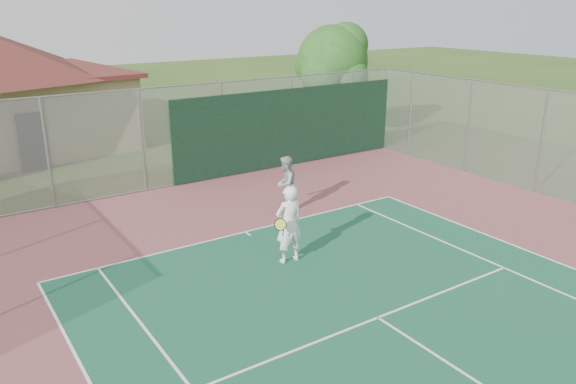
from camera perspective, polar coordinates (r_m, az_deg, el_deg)
name	(u,v)px	position (r m, az deg, el deg)	size (l,w,h in m)	color
back_fence	(225,133)	(20.64, -6.40, 5.99)	(20.08, 0.11, 3.53)	gray
side_fence_right	(468,127)	(22.20, 17.84, 6.32)	(0.08, 9.00, 3.50)	gray
tree	(334,64)	(26.35, 4.68, 12.86)	(3.85, 3.65, 5.37)	#3C2215
player_white_front	(289,225)	(13.73, 0.08, -3.36)	(1.01, 0.73, 1.97)	white
player_grey_back	(286,185)	(17.16, -0.25, 0.76)	(1.06, 1.00, 1.74)	#9A9C9F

